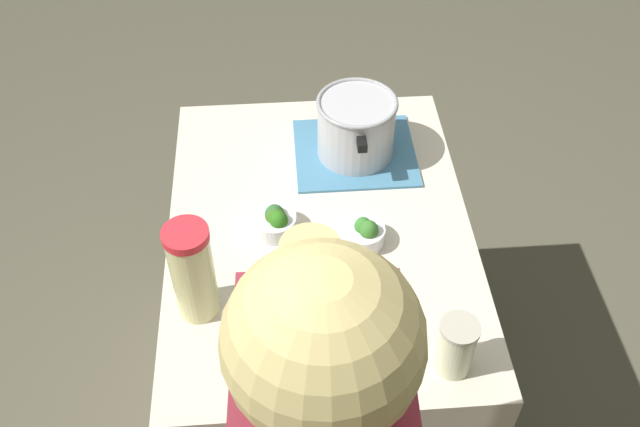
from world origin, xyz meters
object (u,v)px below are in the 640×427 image
cooking_pot (356,126)px  broccoli_bowl_center (365,233)px  lemonade_pitcher (193,272)px  broccoli_bowl_front (275,330)px  broccoli_bowl_back (275,221)px  mason_jar (456,346)px

cooking_pot → broccoli_bowl_center: bearing=-2.1°
lemonade_pitcher → broccoli_bowl_center: size_ratio=2.47×
cooking_pot → broccoli_bowl_front: (0.58, -0.24, -0.07)m
broccoli_bowl_back → cooking_pot: bearing=140.0°
mason_jar → broccoli_bowl_front: mason_jar is taller
mason_jar → broccoli_bowl_center: size_ratio=1.37×
cooking_pot → mason_jar: 0.70m
cooking_pot → mason_jar: (0.68, 0.13, -0.03)m
broccoli_bowl_center → broccoli_bowl_front: bearing=-40.9°
lemonade_pitcher → broccoli_bowl_back: bearing=141.6°
cooking_pot → broccoli_bowl_back: size_ratio=2.59×
broccoli_bowl_center → broccoli_bowl_back: 0.22m
broccoli_bowl_front → lemonade_pitcher: bearing=-117.9°
cooking_pot → broccoli_bowl_back: (0.27, -0.23, -0.06)m
broccoli_bowl_back → broccoli_bowl_center: bearing=75.5°
broccoli_bowl_front → cooking_pot: bearing=158.0°
cooking_pot → broccoli_bowl_back: bearing=-40.0°
mason_jar → broccoli_bowl_center: bearing=-158.2°
broccoli_bowl_front → broccoli_bowl_back: bearing=178.3°
cooking_pot → broccoli_bowl_center: (0.33, -0.01, -0.06)m
lemonade_pitcher → broccoli_bowl_center: bearing=113.3°
broccoli_bowl_front → broccoli_bowl_center: broccoli_bowl_center is taller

